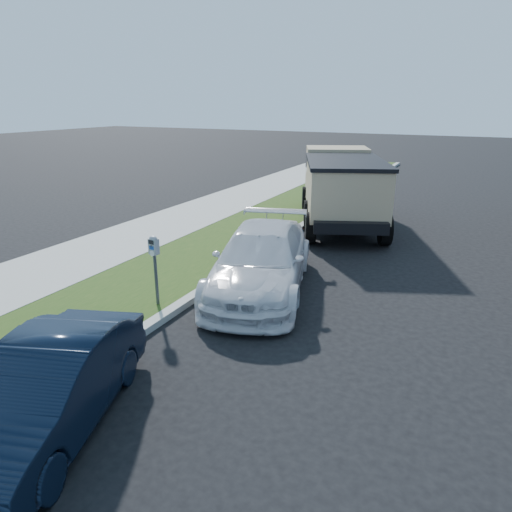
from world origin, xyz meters
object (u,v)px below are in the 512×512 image
at_px(parking_meter, 154,255).
at_px(white_wagon, 262,259).
at_px(dump_truck, 341,184).
at_px(navy_sedan, 48,390).

relative_size(parking_meter, white_wagon, 0.30).
xyz_separation_m(parking_meter, dump_truck, (1.40, 9.19, 0.20)).
bearing_deg(parking_meter, dump_truck, 86.85).
bearing_deg(white_wagon, parking_meter, -142.18).
xyz_separation_m(navy_sedan, dump_truck, (0.28, 13.01, 0.83)).
xyz_separation_m(parking_meter, navy_sedan, (1.13, -3.82, -0.62)).
bearing_deg(dump_truck, parking_meter, -120.72).
bearing_deg(navy_sedan, white_wagon, 65.97).
distance_m(white_wagon, dump_truck, 7.09).
bearing_deg(parking_meter, white_wagon, 59.52).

